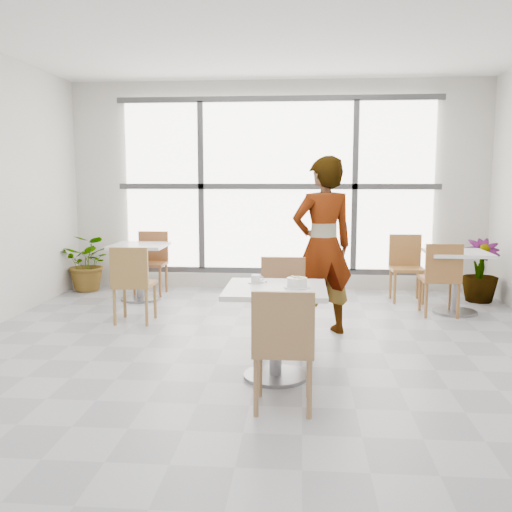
# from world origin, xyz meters

# --- Properties ---
(floor) EXTENTS (7.00, 7.00, 0.00)m
(floor) POSITION_xyz_m (0.00, 0.00, 0.00)
(floor) COLOR #9E9EA5
(floor) RESTS_ON ground
(ceiling) EXTENTS (7.00, 7.00, 0.00)m
(ceiling) POSITION_xyz_m (0.00, 0.00, 3.00)
(ceiling) COLOR white
(ceiling) RESTS_ON ground
(wall_back) EXTENTS (6.00, 0.00, 6.00)m
(wall_back) POSITION_xyz_m (0.00, 3.50, 1.50)
(wall_back) COLOR silver
(wall_back) RESTS_ON ground
(wall_front) EXTENTS (6.00, 0.00, 6.00)m
(wall_front) POSITION_xyz_m (0.00, -3.50, 1.50)
(wall_front) COLOR silver
(wall_front) RESTS_ON ground
(window) EXTENTS (4.60, 0.07, 2.52)m
(window) POSITION_xyz_m (0.00, 3.44, 1.50)
(window) COLOR white
(window) RESTS_ON ground
(main_table) EXTENTS (0.80, 0.80, 0.75)m
(main_table) POSITION_xyz_m (0.16, -0.29, 0.52)
(main_table) COLOR white
(main_table) RESTS_ON ground
(chair_near) EXTENTS (0.42, 0.42, 0.87)m
(chair_near) POSITION_xyz_m (0.24, -0.96, 0.50)
(chair_near) COLOR #A47A4E
(chair_near) RESTS_ON ground
(chair_far) EXTENTS (0.42, 0.42, 0.87)m
(chair_far) POSITION_xyz_m (0.19, 0.48, 0.50)
(chair_far) COLOR #936541
(chair_far) RESTS_ON ground
(oatmeal_bowl) EXTENTS (0.21, 0.21, 0.09)m
(oatmeal_bowl) POSITION_xyz_m (0.33, -0.31, 0.79)
(oatmeal_bowl) COLOR white
(oatmeal_bowl) RESTS_ON main_table
(coffee_cup) EXTENTS (0.16, 0.13, 0.07)m
(coffee_cup) POSITION_xyz_m (-0.01, -0.12, 0.78)
(coffee_cup) COLOR silver
(coffee_cup) RESTS_ON main_table
(person) EXTENTS (0.79, 0.67, 1.84)m
(person) POSITION_xyz_m (0.58, 1.08, 0.92)
(person) COLOR black
(person) RESTS_ON ground
(bg_table_left) EXTENTS (0.70, 0.70, 0.75)m
(bg_table_left) POSITION_xyz_m (-1.78, 2.55, 0.49)
(bg_table_left) COLOR silver
(bg_table_left) RESTS_ON ground
(bg_table_right) EXTENTS (0.70, 0.70, 0.75)m
(bg_table_right) POSITION_xyz_m (2.21, 2.12, 0.49)
(bg_table_right) COLOR white
(bg_table_right) RESTS_ON ground
(bg_chair_left_near) EXTENTS (0.42, 0.42, 0.87)m
(bg_chair_left_near) POSITION_xyz_m (-1.51, 1.32, 0.50)
(bg_chair_left_near) COLOR olive
(bg_chair_left_near) RESTS_ON ground
(bg_chair_left_far) EXTENTS (0.42, 0.42, 0.87)m
(bg_chair_left_far) POSITION_xyz_m (-1.74, 3.00, 0.50)
(bg_chair_left_far) COLOR #925830
(bg_chair_left_far) RESTS_ON ground
(bg_chair_right_near) EXTENTS (0.42, 0.42, 0.87)m
(bg_chair_right_near) POSITION_xyz_m (1.99, 1.94, 0.50)
(bg_chair_right_near) COLOR #966031
(bg_chair_right_near) RESTS_ON ground
(bg_chair_right_far) EXTENTS (0.42, 0.42, 0.87)m
(bg_chair_right_far) POSITION_xyz_m (1.74, 2.83, 0.50)
(bg_chair_right_far) COLOR #A06A36
(bg_chair_right_far) RESTS_ON ground
(plant_left) EXTENTS (0.76, 0.66, 0.82)m
(plant_left) POSITION_xyz_m (-2.70, 3.11, 0.41)
(plant_left) COLOR #378139
(plant_left) RESTS_ON ground
(plant_right) EXTENTS (0.51, 0.51, 0.83)m
(plant_right) POSITION_xyz_m (2.70, 2.81, 0.41)
(plant_right) COLOR #54733C
(plant_right) RESTS_ON ground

